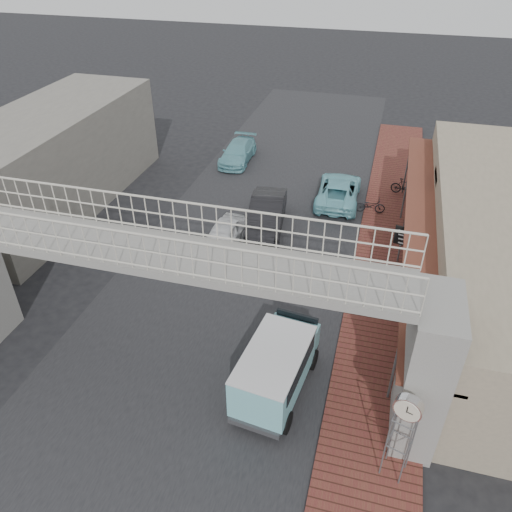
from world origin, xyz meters
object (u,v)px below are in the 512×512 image
Objects in this scene: arrow_sign at (425,243)px; street_clock at (408,412)px; dark_sedan at (267,214)px; angkot_van at (276,364)px; motorcycle_near at (370,205)px; motorcycle_far at (405,187)px; white_hatchback at (223,236)px; angkot_curb at (339,190)px; angkot_far at (238,152)px.

street_clock is at bearing -79.97° from arrow_sign.
dark_sedan is 1.52× the size of street_clock.
street_clock reaches higher than angkot_van.
angkot_van is at bearing 164.72° from motorcycle_near.
white_hatchback is at bearing 145.44° from motorcycle_far.
angkot_far is at bearing -29.94° from angkot_curb.
white_hatchback is 11.10m from motorcycle_far.
angkot_curb is 16.32m from street_clock.
dark_sedan is at bearing 58.69° from white_hatchback.
motorcycle_near is 0.49× the size of street_clock.
motorcycle_near is (4.89, 2.75, -0.27)m from dark_sedan.
motorcycle_far is 0.54× the size of arrow_sign.
dark_sedan is 3.08× the size of motorcycle_far.
angkot_van is 8.17m from arrow_sign.
motorcycle_near is at bearing 114.38° from street_clock.
white_hatchback is at bearing 126.22° from angkot_van.
angkot_van is (-0.19, -13.80, 0.59)m from angkot_curb.
angkot_curb is 3.13× the size of motorcycle_far.
angkot_far is 2.77× the size of motorcycle_near.
angkot_van is 4.56m from street_clock.
angkot_curb is at bearing 127.10° from motorcycle_far.
angkot_van is at bearing 87.57° from angkot_curb.
street_clock is at bearing -63.19° from angkot_far.
arrow_sign reaches higher than angkot_van.
motorcycle_far is at bearing 31.44° from dark_sedan.
motorcycle_far is 0.49× the size of street_clock.
angkot_curb is 1.70× the size of arrow_sign.
street_clock is (1.86, -14.82, 2.16)m from motorcycle_near.
motorcycle_near is 3.06m from motorcycle_far.
angkot_curb reaches higher than white_hatchback.
angkot_curb is at bearing -29.93° from angkot_far.
white_hatchback is at bearing -131.00° from dark_sedan.
angkot_curb is at bearing 55.58° from motorcycle_near.
angkot_curb is at bearing 134.41° from arrow_sign.
white_hatchback is 9.03m from arrow_sign.
angkot_van reaches higher than white_hatchback.
angkot_curb is (4.61, 6.01, 0.05)m from white_hatchback.
dark_sedan is at bearing 48.50° from angkot_curb.
street_clock is 1.10× the size of arrow_sign.
white_hatchback reaches higher than motorcycle_far.
angkot_far is at bearing 90.62° from motorcycle_far.
white_hatchback is 2.36× the size of motorcycle_near.
motorcycle_near is at bearing -29.86° from angkot_far.
motorcycle_near is 0.54× the size of arrow_sign.
street_clock is at bearing -20.41° from angkot_van.
arrow_sign reaches higher than motorcycle_near.
angkot_far is at bearing 135.63° from street_clock.
street_clock reaches higher than angkot_far.
white_hatchback is at bearing 147.47° from street_clock.
motorcycle_far is (6.55, 5.32, -0.21)m from dark_sedan.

